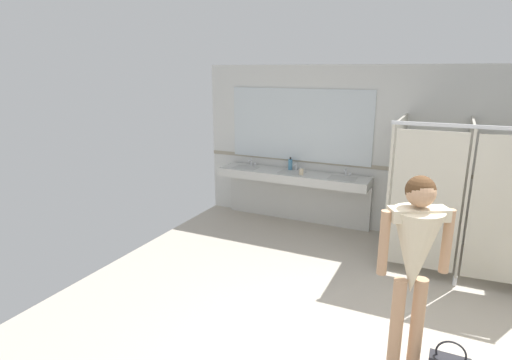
% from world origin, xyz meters
% --- Properties ---
extents(wall_back, '(7.64, 0.12, 2.61)m').
position_xyz_m(wall_back, '(0.00, 3.25, 1.30)').
color(wall_back, silver).
rests_on(wall_back, ground_plane).
extents(wall_back_tile_band, '(7.64, 0.01, 0.06)m').
position_xyz_m(wall_back_tile_band, '(0.00, 3.19, 1.05)').
color(wall_back_tile_band, '#9E937F').
rests_on(wall_back_tile_band, wall_back).
extents(vanity_counter, '(2.52, 0.53, 1.01)m').
position_xyz_m(vanity_counter, '(-2.16, 3.00, 0.65)').
color(vanity_counter, silver).
rests_on(vanity_counter, ground_plane).
extents(mirror_panel, '(2.42, 0.02, 1.19)m').
position_xyz_m(mirror_panel, '(-2.16, 3.18, 1.64)').
color(mirror_panel, silver).
rests_on(mirror_panel, wall_back).
extents(bathroom_stalls, '(1.77, 1.43, 1.95)m').
position_xyz_m(bathroom_stalls, '(0.37, 2.28, 1.02)').
color(bathroom_stalls, '#B2AD9E').
rests_on(bathroom_stalls, ground_plane).
extents(person_standing, '(0.54, 0.54, 1.73)m').
position_xyz_m(person_standing, '(-0.02, 0.04, 1.11)').
color(person_standing, tan).
rests_on(person_standing, ground_plane).
extents(soap_dispenser, '(0.07, 0.07, 0.21)m').
position_xyz_m(soap_dispenser, '(-2.25, 3.07, 0.99)').
color(soap_dispenser, teal).
rests_on(soap_dispenser, vanity_counter).
extents(paper_cup, '(0.07, 0.07, 0.10)m').
position_xyz_m(paper_cup, '(-1.96, 2.80, 0.95)').
color(paper_cup, beige).
rests_on(paper_cup, vanity_counter).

